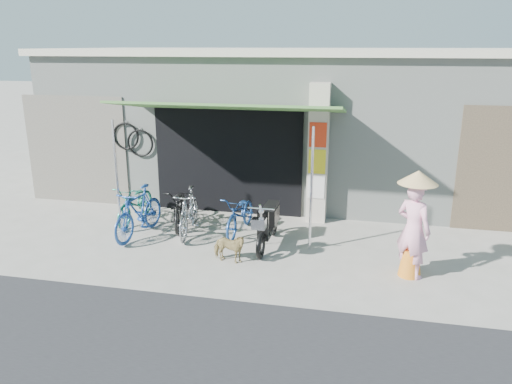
% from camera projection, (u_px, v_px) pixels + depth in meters
% --- Properties ---
extents(ground, '(80.00, 80.00, 0.00)m').
position_uv_depth(ground, '(255.00, 261.00, 9.00)').
color(ground, '#9C978D').
rests_on(ground, ground).
extents(bicycle_shop, '(12.30, 5.30, 3.66)m').
position_uv_depth(bicycle_shop, '(296.00, 120.00, 13.25)').
color(bicycle_shop, '#A7AEA5').
rests_on(bicycle_shop, ground).
extents(shop_pillar, '(0.42, 0.44, 3.00)m').
position_uv_depth(shop_pillar, '(318.00, 154.00, 10.69)').
color(shop_pillar, '#BBB0A0').
rests_on(shop_pillar, ground).
extents(awning, '(4.60, 1.88, 2.72)m').
position_uv_depth(awning, '(228.00, 109.00, 9.99)').
color(awning, '#3E6D31').
rests_on(awning, ground).
extents(neighbour_left, '(2.60, 0.06, 2.60)m').
position_uv_depth(neighbour_left, '(77.00, 150.00, 12.07)').
color(neighbour_left, '#6B665B').
rests_on(neighbour_left, ground).
extents(bike_teal, '(0.57, 1.64, 0.86)m').
position_uv_depth(bike_teal, '(136.00, 203.00, 10.89)').
color(bike_teal, '#166653').
rests_on(bike_teal, ground).
extents(bike_blue, '(0.70, 1.74, 1.02)m').
position_uv_depth(bike_blue, '(139.00, 212.00, 10.05)').
color(bike_blue, '#204894').
rests_on(bike_blue, ground).
extents(bike_black, '(0.98, 1.74, 0.87)m').
position_uv_depth(bike_black, '(181.00, 206.00, 10.65)').
color(bike_black, black).
rests_on(bike_black, ground).
extents(bike_silver, '(0.63, 1.63, 0.96)m').
position_uv_depth(bike_silver, '(189.00, 212.00, 10.15)').
color(bike_silver, '#A9A9AE').
rests_on(bike_silver, ground).
extents(bike_navy, '(0.67, 1.62, 0.83)m').
position_uv_depth(bike_navy, '(240.00, 214.00, 10.23)').
color(bike_navy, navy).
rests_on(bike_navy, ground).
extents(street_dog, '(0.70, 0.41, 0.55)m').
position_uv_depth(street_dog, '(229.00, 248.00, 8.87)').
color(street_dog, '#94754E').
rests_on(street_dog, ground).
extents(moped, '(0.49, 1.71, 0.97)m').
position_uv_depth(moped, '(268.00, 224.00, 9.59)').
color(moped, black).
rests_on(moped, ground).
extents(nun, '(0.72, 0.68, 1.83)m').
position_uv_depth(nun, '(414.00, 225.00, 8.18)').
color(nun, '#E99DB8').
rests_on(nun, ground).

